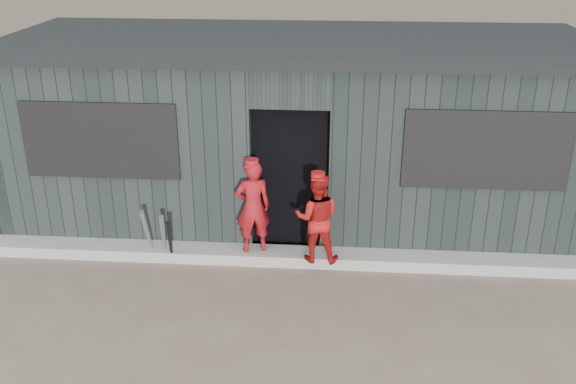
# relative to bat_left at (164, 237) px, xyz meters

# --- Properties ---
(ground) EXTENTS (80.00, 80.00, 0.00)m
(ground) POSITION_rel_bat_left_xyz_m (1.61, -1.70, -0.35)
(ground) COLOR #6E5D4C
(ground) RESTS_ON ground
(curb) EXTENTS (8.00, 0.36, 0.15)m
(curb) POSITION_rel_bat_left_xyz_m (1.61, 0.12, -0.28)
(curb) COLOR #A6A7A1
(curb) RESTS_ON ground
(bat_left) EXTENTS (0.12, 0.27, 0.71)m
(bat_left) POSITION_rel_bat_left_xyz_m (0.00, 0.00, 0.00)
(bat_left) COLOR gray
(bat_left) RESTS_ON ground
(bat_mid) EXTENTS (0.14, 0.26, 0.75)m
(bat_mid) POSITION_rel_bat_left_xyz_m (-0.21, 0.02, 0.02)
(bat_mid) COLOR gray
(bat_mid) RESTS_ON ground
(bat_right) EXTENTS (0.13, 0.34, 0.69)m
(bat_right) POSITION_rel_bat_left_xyz_m (0.11, -0.10, -0.01)
(bat_right) COLOR black
(bat_right) RESTS_ON ground
(player_red_left) EXTENTS (0.52, 0.42, 1.24)m
(player_red_left) POSITION_rel_bat_left_xyz_m (1.16, 0.12, 0.42)
(player_red_left) COLOR #AA141B
(player_red_left) RESTS_ON curb
(player_red_right) EXTENTS (0.58, 0.46, 1.16)m
(player_red_right) POSITION_rel_bat_left_xyz_m (1.98, -0.06, 0.38)
(player_red_right) COLOR red
(player_red_right) RESTS_ON curb
(player_grey_back) EXTENTS (0.78, 0.63, 1.38)m
(player_grey_back) POSITION_rel_bat_left_xyz_m (2.18, 0.62, 0.34)
(player_grey_back) COLOR #BBBBBB
(player_grey_back) RESTS_ON ground
(dugout) EXTENTS (8.30, 3.30, 2.62)m
(dugout) POSITION_rel_bat_left_xyz_m (1.61, 1.80, 0.93)
(dugout) COLOR black
(dugout) RESTS_ON ground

